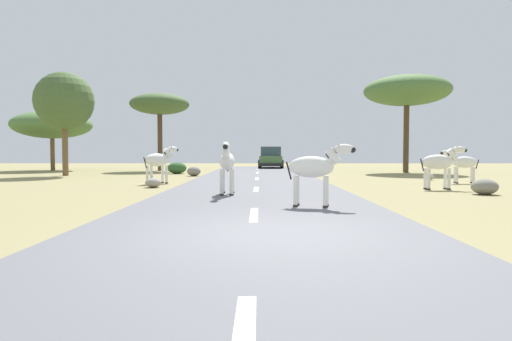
# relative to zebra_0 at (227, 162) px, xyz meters

# --- Properties ---
(ground_plane) EXTENTS (90.00, 90.00, 0.00)m
(ground_plane) POSITION_rel_zebra_0_xyz_m (1.12, -6.17, -1.03)
(ground_plane) COLOR #8E8456
(road) EXTENTS (6.00, 64.00, 0.05)m
(road) POSITION_rel_zebra_0_xyz_m (0.86, -6.17, -1.01)
(road) COLOR slate
(road) RESTS_ON ground_plane
(lane_markings) EXTENTS (0.16, 56.00, 0.01)m
(lane_markings) POSITION_rel_zebra_0_xyz_m (0.86, -7.17, -0.98)
(lane_markings) COLOR silver
(lane_markings) RESTS_ON road
(zebra_0) EXTENTS (0.49, 1.75, 1.65)m
(zebra_0) POSITION_rel_zebra_0_xyz_m (0.00, 0.00, 0.00)
(zebra_0) COLOR silver
(zebra_0) RESTS_ON road
(zebra_1) EXTENTS (1.61, 0.65, 1.53)m
(zebra_1) POSITION_rel_zebra_0_xyz_m (2.28, -2.82, -0.07)
(zebra_1) COLOR silver
(zebra_1) RESTS_ON road
(zebra_2) EXTENTS (1.35, 1.44, 1.65)m
(zebra_2) POSITION_rel_zebra_0_xyz_m (-3.25, 5.12, -0.04)
(zebra_2) COLOR silver
(zebra_2) RESTS_ON ground_plane
(zebra_3) EXTENTS (1.71, 0.50, 1.61)m
(zebra_3) POSITION_rel_zebra_0_xyz_m (7.42, 2.43, -0.07)
(zebra_3) COLOR silver
(zebra_3) RESTS_ON ground_plane
(zebra_4) EXTENTS (1.58, 0.55, 1.49)m
(zebra_4) POSITION_rel_zebra_0_xyz_m (9.67, 5.52, -0.14)
(zebra_4) COLOR silver
(zebra_4) RESTS_ON ground_plane
(car_0) EXTENTS (2.11, 4.39, 1.74)m
(car_0) POSITION_rel_zebra_0_xyz_m (1.94, 22.69, -0.18)
(car_0) COLOR #476B38
(car_0) RESTS_ON road
(tree_1) EXTENTS (4.24, 4.24, 5.54)m
(tree_1) POSITION_rel_zebra_0_xyz_m (-6.21, 18.16, 3.72)
(tree_1) COLOR #4C3823
(tree_1) RESTS_ON ground_plane
(tree_2) EXTENTS (3.24, 3.24, 5.84)m
(tree_2) POSITION_rel_zebra_0_xyz_m (-10.02, 11.34, 3.16)
(tree_2) COLOR brown
(tree_2) RESTS_ON ground_plane
(tree_4) EXTENTS (5.57, 5.57, 6.35)m
(tree_4) POSITION_rel_zebra_0_xyz_m (10.68, 15.56, 4.32)
(tree_4) COLOR #4C3823
(tree_4) RESTS_ON ground_plane
(tree_5) EXTENTS (5.56, 5.56, 4.28)m
(tree_5) POSITION_rel_zebra_0_xyz_m (-14.08, 18.26, 2.27)
(tree_5) COLOR brown
(tree_5) RESTS_ON ground_plane
(bush_1) EXTENTS (1.18, 1.06, 0.71)m
(bush_1) POSITION_rel_zebra_0_xyz_m (-4.13, 13.62, -0.68)
(bush_1) COLOR #2D5628
(bush_1) RESTS_ON ground_plane
(rock_1) EXTENTS (0.59, 0.62, 0.36)m
(rock_1) POSITION_rel_zebra_0_xyz_m (-3.03, 3.20, -0.85)
(rock_1) COLOR gray
(rock_1) RESTS_ON ground_plane
(rock_2) EXTENTS (0.81, 0.75, 0.49)m
(rock_2) POSITION_rel_zebra_0_xyz_m (8.05, 0.59, -0.79)
(rock_2) COLOR gray
(rock_2) RESTS_ON ground_plane
(rock_3) EXTENTS (0.50, 0.51, 0.34)m
(rock_3) POSITION_rel_zebra_0_xyz_m (9.13, 7.80, -0.86)
(rock_3) COLOR #A89E8C
(rock_3) RESTS_ON ground_plane
(rock_4) EXTENTS (0.75, 0.79, 0.53)m
(rock_4) POSITION_rel_zebra_0_xyz_m (-2.69, 11.04, -0.77)
(rock_4) COLOR gray
(rock_4) RESTS_ON ground_plane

